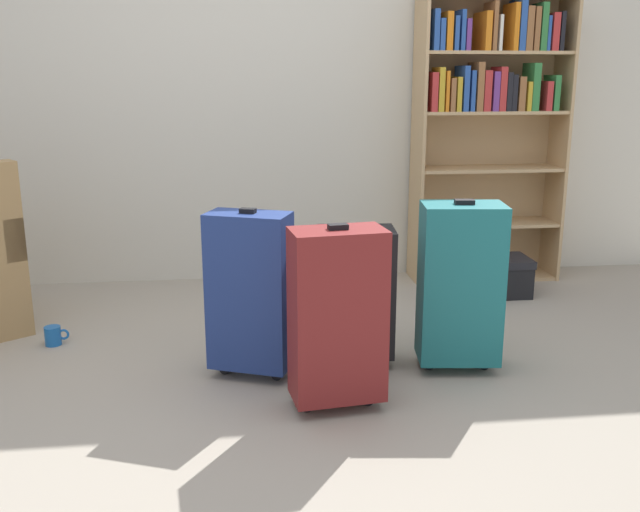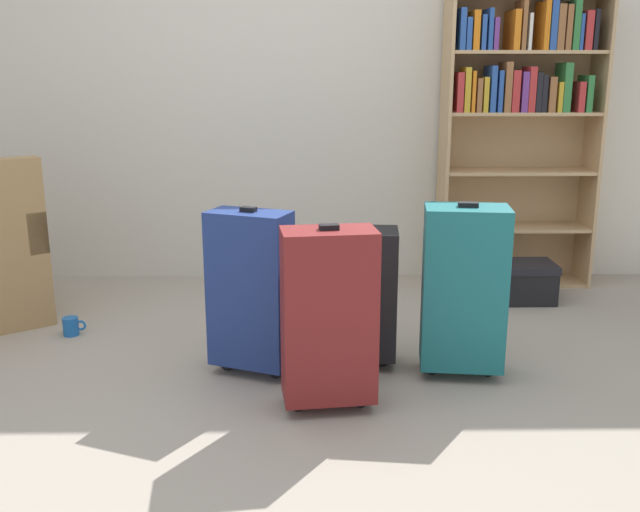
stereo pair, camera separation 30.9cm
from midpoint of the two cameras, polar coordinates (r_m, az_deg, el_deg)
name	(u,v)px [view 2 (the right image)]	position (r m, az deg, el deg)	size (l,w,h in m)	color
ground_plane	(287,409)	(2.95, 0.44, -12.17)	(9.83, 9.83, 0.00)	#9E9384
back_wall	(294,75)	(4.63, -0.11, 14.25)	(5.62, 0.10, 2.60)	beige
bookshelf	(518,113)	(4.66, 17.43, 10.85)	(0.94, 0.31, 1.78)	tan
mug	(71,326)	(3.87, -17.09, -5.42)	(0.12, 0.08, 0.10)	#1959A5
storage_box	(520,281)	(4.42, 17.63, -1.91)	(0.39, 0.27, 0.23)	black
suitcase_dark_red	(329,316)	(2.82, 3.85, -4.83)	(0.39, 0.25, 0.76)	maroon
suitcase_teal	(464,288)	(3.22, 14.11, -2.51)	(0.38, 0.27, 0.79)	#19666B
suitcase_black	(359,293)	(3.27, 5.81, -3.02)	(0.36, 0.26, 0.66)	black
suitcase_navy_blue	(250,289)	(3.14, -2.78, -2.72)	(0.40, 0.30, 0.76)	navy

